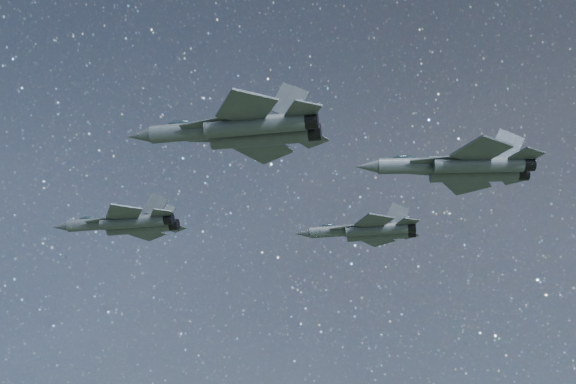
% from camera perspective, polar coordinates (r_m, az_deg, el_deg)
% --- Properties ---
extents(jet_lead, '(16.91, 11.49, 4.25)m').
position_cam_1_polar(jet_lead, '(84.25, -13.55, -2.60)').
color(jet_lead, '#353D42').
extents(jet_left, '(17.04, 11.54, 4.29)m').
position_cam_1_polar(jet_left, '(90.14, 6.69, -3.27)').
color(jet_left, '#353D42').
extents(jet_right, '(17.48, 11.80, 4.40)m').
position_cam_1_polar(jet_right, '(56.38, -3.98, 5.29)').
color(jet_right, '#353D42').
extents(jet_slot, '(17.79, 11.70, 4.56)m').
position_cam_1_polar(jet_slot, '(68.46, 14.43, 2.06)').
color(jet_slot, '#353D42').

